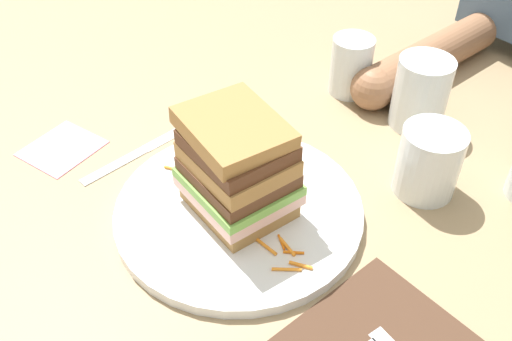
# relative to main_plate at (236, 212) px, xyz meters

# --- Properties ---
(ground_plane) EXTENTS (3.00, 3.00, 0.00)m
(ground_plane) POSITION_rel_main_plate_xyz_m (-0.02, 0.00, -0.01)
(ground_plane) COLOR #9E8460
(main_plate) EXTENTS (0.29, 0.29, 0.01)m
(main_plate) POSITION_rel_main_plate_xyz_m (0.00, 0.00, 0.00)
(main_plate) COLOR white
(main_plate) RESTS_ON ground_plane
(sandwich) EXTENTS (0.13, 0.11, 0.12)m
(sandwich) POSITION_rel_main_plate_xyz_m (-0.00, 0.00, 0.07)
(sandwich) COLOR #A87A42
(sandwich) RESTS_ON main_plate
(carrot_shred_0) EXTENTS (0.02, 0.02, 0.00)m
(carrot_shred_0) POSITION_rel_main_plate_xyz_m (-0.07, 0.02, 0.01)
(carrot_shred_0) COLOR orange
(carrot_shred_0) RESTS_ON main_plate
(carrot_shred_1) EXTENTS (0.01, 0.02, 0.00)m
(carrot_shred_1) POSITION_rel_main_plate_xyz_m (-0.07, 0.00, 0.01)
(carrot_shred_1) COLOR orange
(carrot_shred_1) RESTS_ON main_plate
(carrot_shred_2) EXTENTS (0.03, 0.02, 0.00)m
(carrot_shred_2) POSITION_rel_main_plate_xyz_m (-0.10, -0.02, 0.01)
(carrot_shred_2) COLOR orange
(carrot_shred_2) RESTS_ON main_plate
(carrot_shred_3) EXTENTS (0.03, 0.01, 0.00)m
(carrot_shred_3) POSITION_rel_main_plate_xyz_m (-0.09, 0.02, 0.01)
(carrot_shred_3) COLOR orange
(carrot_shred_3) RESTS_ON main_plate
(carrot_shred_4) EXTENTS (0.03, 0.02, 0.00)m
(carrot_shred_4) POSITION_rel_main_plate_xyz_m (-0.08, 0.03, 0.01)
(carrot_shred_4) COLOR orange
(carrot_shred_4) RESTS_ON main_plate
(carrot_shred_5) EXTENTS (0.03, 0.02, 0.00)m
(carrot_shred_5) POSITION_rel_main_plate_xyz_m (-0.08, 0.02, 0.01)
(carrot_shred_5) COLOR orange
(carrot_shred_5) RESTS_ON main_plate
(carrot_shred_6) EXTENTS (0.02, 0.01, 0.00)m
(carrot_shred_6) POSITION_rel_main_plate_xyz_m (-0.09, -0.00, 0.01)
(carrot_shred_6) COLOR orange
(carrot_shred_6) RESTS_ON main_plate
(carrot_shred_7) EXTENTS (0.02, 0.01, 0.00)m
(carrot_shred_7) POSITION_rel_main_plate_xyz_m (0.07, 0.00, 0.01)
(carrot_shred_7) COLOR orange
(carrot_shred_7) RESTS_ON main_plate
(carrot_shred_8) EXTENTS (0.02, 0.02, 0.00)m
(carrot_shred_8) POSITION_rel_main_plate_xyz_m (0.11, -0.00, 0.01)
(carrot_shred_8) COLOR orange
(carrot_shred_8) RESTS_ON main_plate
(carrot_shred_9) EXTENTS (0.02, 0.02, 0.00)m
(carrot_shred_9) POSITION_rel_main_plate_xyz_m (0.09, 0.00, 0.01)
(carrot_shred_9) COLOR orange
(carrot_shred_9) RESTS_ON main_plate
(carrot_shred_10) EXTENTS (0.02, 0.02, 0.00)m
(carrot_shred_10) POSITION_rel_main_plate_xyz_m (0.10, -0.02, 0.01)
(carrot_shred_10) COLOR orange
(carrot_shred_10) RESTS_ON main_plate
(carrot_shred_11) EXTENTS (0.03, 0.01, 0.00)m
(carrot_shred_11) POSITION_rel_main_plate_xyz_m (0.08, 0.00, 0.01)
(carrot_shred_11) COLOR orange
(carrot_shred_11) RESTS_ON main_plate
(carrot_shred_12) EXTENTS (0.03, 0.01, 0.00)m
(carrot_shred_12) POSITION_rel_main_plate_xyz_m (0.07, -0.01, 0.01)
(carrot_shred_12) COLOR orange
(carrot_shred_12) RESTS_ON main_plate
(napkin_dark) EXTENTS (0.13, 0.16, 0.00)m
(napkin_dark) POSITION_rel_main_plate_xyz_m (0.21, -0.00, -0.01)
(napkin_dark) COLOR #4C3323
(napkin_dark) RESTS_ON ground_plane
(knife) EXTENTS (0.03, 0.20, 0.00)m
(knife) POSITION_rel_main_plate_xyz_m (-0.17, -0.02, -0.01)
(knife) COLOR silver
(knife) RESTS_ON ground_plane
(juice_glass) EXTENTS (0.07, 0.07, 0.09)m
(juice_glass) POSITION_rel_main_plate_xyz_m (0.11, 0.20, 0.03)
(juice_glass) COLOR white
(juice_glass) RESTS_ON ground_plane
(empty_tumbler_0) EXTENTS (0.06, 0.06, 0.09)m
(empty_tumbler_0) POSITION_rel_main_plate_xyz_m (-0.10, 0.29, 0.04)
(empty_tumbler_0) COLOR silver
(empty_tumbler_0) RESTS_ON ground_plane
(empty_tumbler_1) EXTENTS (0.07, 0.07, 0.10)m
(empty_tumbler_1) POSITION_rel_main_plate_xyz_m (0.02, 0.30, 0.04)
(empty_tumbler_1) COLOR silver
(empty_tumbler_1) RESTS_ON ground_plane
(napkin_pink) EXTENTS (0.11, 0.11, 0.00)m
(napkin_pink) POSITION_rel_main_plate_xyz_m (-0.25, -0.10, -0.01)
(napkin_pink) COLOR pink
(napkin_pink) RESTS_ON ground_plane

